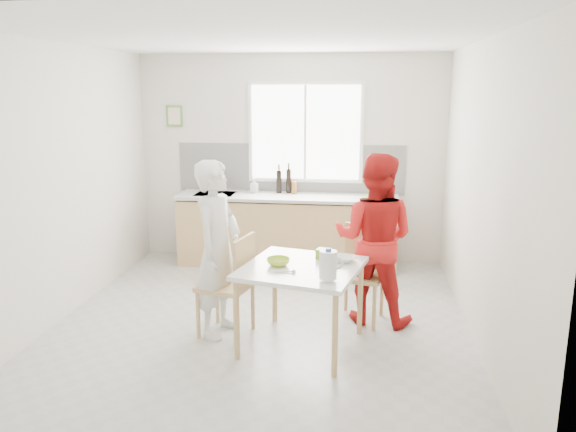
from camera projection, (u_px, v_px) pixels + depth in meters
The scene contains 21 objects.
ground at pixel (261, 324), 5.51m from camera, with size 4.50×4.50×0.00m, color #B7B7B2.
room_shell at pixel (259, 157), 5.14m from camera, with size 4.50×4.50×4.50m.
window at pixel (305, 133), 7.26m from camera, with size 1.50×0.06×1.30m.
backsplash at pixel (290, 169), 7.40m from camera, with size 3.00×0.02×0.65m, color white.
picture_frame at pixel (174, 116), 7.44m from camera, with size 0.22×0.03×0.28m.
kitchen_counter at pixel (287, 233), 7.30m from camera, with size 2.84×0.64×1.37m.
dining_table at pixel (302, 275), 4.90m from camera, with size 1.17×1.17×0.75m.
chair_left at pixel (232, 281), 5.17m from camera, with size 0.53×0.53×0.96m.
chair_far at pixel (362, 268), 5.57m from camera, with size 0.52×0.52×0.94m.
person_white at pixel (218, 249), 5.15m from camera, with size 0.60×0.39×1.64m, color white.
person_red at pixel (374, 239), 5.44m from camera, with size 0.81×0.63×1.67m, color red.
bowl_green at pixel (278, 262), 4.90m from camera, with size 0.20×0.20×0.06m, color #AFD831.
bowl_white at pixel (343, 259), 5.01m from camera, with size 0.20×0.20×0.05m, color white.
milk_jug at pixel (329, 264), 4.49m from camera, with size 0.20×0.14×0.25m.
green_box at pixel (322, 254), 5.10m from camera, with size 0.10×0.10×0.09m, color #7DB82A.
spoon at pixel (284, 271), 4.71m from camera, with size 0.01×0.01×0.16m, color #A5A5AA.
cutting_board at pixel (377, 198), 7.01m from camera, with size 0.35×0.25×0.01m, color #81C12C.
wine_bottle_a at pixel (289, 181), 7.32m from camera, with size 0.07×0.07×0.32m, color black.
wine_bottle_b at pixel (279, 182), 7.32m from camera, with size 0.07×0.07×0.30m, color black.
jar_amber at pixel (294, 188), 7.27m from camera, with size 0.06×0.06×0.16m, color #935D20.
soap_bottle at pixel (254, 185), 7.36m from camera, with size 0.08×0.09×0.19m, color #999999.
Camera 1 is at (0.93, -5.05, 2.27)m, focal length 35.00 mm.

